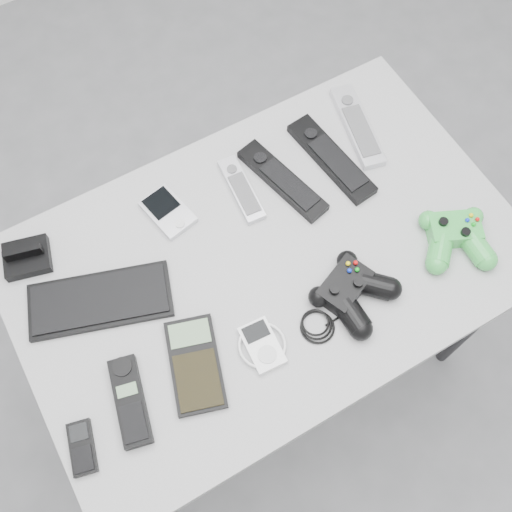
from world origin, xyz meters
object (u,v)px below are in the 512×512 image
cordless_handset (130,401)px  controller_green (456,235)px  remote_black_b (331,158)px  controller_black (351,290)px  pda_keyboard (100,300)px  mobile_phone (82,448)px  pda (168,211)px  calculator (195,364)px  remote_silver_b (357,126)px  desk (267,271)px  mp3_player (262,345)px  remote_silver_a (241,189)px  remote_black_a (282,180)px

cordless_handset → controller_green: controller_green is taller
remote_black_b → controller_black: size_ratio=0.96×
pda_keyboard → mobile_phone: size_ratio=2.95×
pda → calculator: (-0.10, -0.33, -0.00)m
remote_black_b → mobile_phone: 0.79m
cordless_handset → controller_black: bearing=10.4°
remote_black_b → controller_green: 0.32m
pda → remote_silver_b: 0.48m
cordless_handset → remote_black_b: bearing=36.6°
desk → calculator: size_ratio=5.63×
remote_black_b → mp3_player: 0.46m
remote_black_b → controller_black: (-0.14, -0.29, 0.01)m
mobile_phone → mp3_player: mp3_player is taller
remote_silver_a → remote_silver_b: (0.31, 0.01, 0.00)m
desk → controller_black: (0.10, -0.15, 0.09)m
mobile_phone → desk: bearing=32.2°
remote_silver_b → controller_black: controller_black is taller
desk → controller_green: (0.36, -0.16, 0.09)m
desk → cordless_handset: (-0.37, -0.13, 0.07)m
pda_keyboard → remote_black_a: 0.47m
pda_keyboard → mobile_phone: 0.28m
mobile_phone → controller_black: (0.59, 0.01, 0.02)m
cordless_handset → remote_silver_a: bearing=49.7°
remote_black_b → cordless_handset: size_ratio=1.48×
remote_black_a → remote_silver_a: bearing=150.2°
pda_keyboard → calculator: 0.24m
remote_black_b → mp3_player: bearing=-146.1°
mobile_phone → controller_green: 0.84m
pda → remote_silver_b: size_ratio=0.51×
pda_keyboard → controller_black: controller_black is taller
pda_keyboard → remote_black_b: 0.59m
calculator → pda: bearing=90.2°
remote_black_a → controller_black: 0.30m
pda_keyboard → remote_silver_b: 0.69m
controller_black → controller_green: size_ratio=1.65×
pda_keyboard → mp3_player: (0.24, -0.24, 0.00)m
cordless_handset → controller_black: 0.48m
cordless_handset → mobile_phone: bearing=-151.1°
remote_black_a → cordless_handset: bearing=-164.2°
calculator → mp3_player: 0.13m
controller_green → cordless_handset: bearing=-157.4°
pda → mp3_player: size_ratio=1.15×
remote_black_a → remote_black_b: bearing=-15.7°
remote_black_a → remote_black_b: size_ratio=0.95×
desk → remote_silver_b: size_ratio=4.59×
controller_black → remote_black_a: bearing=64.3°
remote_silver_a → controller_green: size_ratio=1.08×
pda_keyboard → remote_black_b: bearing=23.8°
desk → controller_black: controller_black is taller
remote_silver_b → mobile_phone: size_ratio=2.36×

